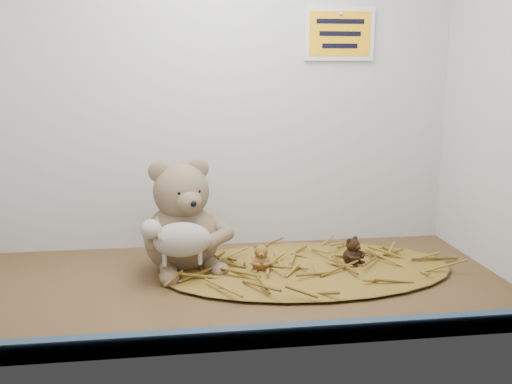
{
  "coord_description": "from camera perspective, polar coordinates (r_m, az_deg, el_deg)",
  "views": [
    {
      "loc": [
        -11.76,
        -117.08,
        45.99
      ],
      "look_at": [
        4.87,
        3.57,
        19.83
      ],
      "focal_mm": 40.0,
      "sensor_mm": 36.0,
      "label": 1
    }
  ],
  "objects": [
    {
      "name": "front_rail",
      "position": [
        0.99,
        -0.24,
        -14.27
      ],
      "size": [
        119.28,
        2.2,
        3.6
      ],
      "primitive_type": "cube",
      "color": "#324561",
      "rests_on": "shelf_floor"
    },
    {
      "name": "wall_sign",
      "position": [
        1.53,
        8.35,
        15.38
      ],
      "size": [
        16.0,
        1.2,
        11.0
      ],
      "primitive_type": "cube",
      "color": "orange",
      "rests_on": "back_wall"
    },
    {
      "name": "straw_bed",
      "position": [
        1.35,
        5.13,
        -7.61
      ],
      "size": [
        68.64,
        39.86,
        1.33
      ],
      "primitive_type": "ellipsoid",
      "color": "brown",
      "rests_on": "shelf_floor"
    },
    {
      "name": "mini_teddy_brown",
      "position": [
        1.37,
        9.6,
        -5.68
      ],
      "size": [
        7.59,
        7.65,
        6.57
      ],
      "primitive_type": null,
      "rotation": [
        0.0,
        0.0,
        0.63
      ],
      "color": "black",
      "rests_on": "straw_bed"
    },
    {
      "name": "toy_lamb",
      "position": [
        1.25,
        -7.43,
        -4.75
      ],
      "size": [
        16.62,
        10.14,
        10.74
      ],
      "primitive_type": null,
      "color": "#AFA99D",
      "rests_on": "main_teddy"
    },
    {
      "name": "alcove_shell",
      "position": [
        1.27,
        -2.57,
        11.66
      ],
      "size": [
        120.4,
        60.2,
        90.4
      ],
      "color": "#482C19",
      "rests_on": "ground"
    },
    {
      "name": "mini_teddy_tan",
      "position": [
        1.31,
        0.51,
        -6.39
      ],
      "size": [
        5.6,
        5.85,
        6.3
      ],
      "primitive_type": null,
      "rotation": [
        0.0,
        0.0,
        -0.1
      ],
      "color": "olive",
      "rests_on": "straw_bed"
    },
    {
      "name": "main_teddy",
      "position": [
        1.33,
        -7.51,
        -2.32
      ],
      "size": [
        26.83,
        27.58,
        26.05
      ],
      "primitive_type": null,
      "rotation": [
        0.0,
        0.0,
        0.31
      ],
      "color": "#7D684D",
      "rests_on": "shelf_floor"
    }
  ]
}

